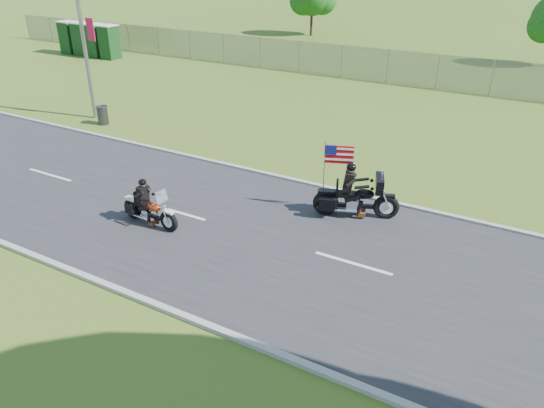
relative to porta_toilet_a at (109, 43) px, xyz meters
The scene contains 12 objects.
ground 27.83m from the porta_toilet_a, 37.69° to the right, with size 420.00×420.00×0.00m, color #3F581B.
road 27.83m from the porta_toilet_a, 37.69° to the right, with size 120.00×8.00×0.04m, color #28282B.
curb_north 25.55m from the porta_toilet_a, 30.48° to the right, with size 120.00×0.18×0.12m, color #9E9B93.
curb_south 30.47m from the porta_toilet_a, 43.74° to the right, with size 120.00×0.18×0.12m, color #9E9B93.
fence 17.26m from the porta_toilet_a, 10.01° to the left, with size 60.00×0.03×2.00m, color gray.
porta_toilet_a is the anchor object (origin of this frame).
porta_toilet_b 1.40m from the porta_toilet_a, behind, with size 1.10×1.10×2.30m, color #123915.
porta_toilet_c 2.80m from the porta_toilet_a, behind, with size 1.10×1.10×2.30m, color #123915.
porta_toilet_d 4.20m from the porta_toilet_a, behind, with size 1.10×1.10×2.30m, color #123915.
motorcycle_lead 26.74m from the porta_toilet_a, 42.32° to the right, with size 2.21×0.61×1.49m.
motorcycle_follow 28.84m from the porta_toilet_a, 29.94° to the right, with size 2.57×1.36×2.24m.
trash_can 16.05m from the porta_toilet_a, 46.02° to the right, with size 0.49×0.49×0.85m, color #39383D.
Camera 1 is at (8.12, -11.48, 7.79)m, focal length 35.00 mm.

